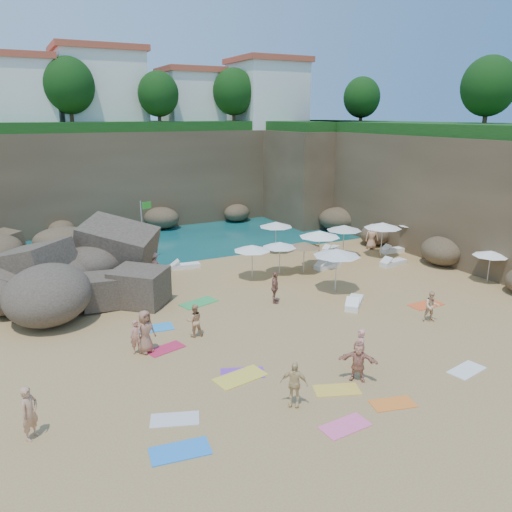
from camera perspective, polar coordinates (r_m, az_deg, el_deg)
name	(u,v)px	position (r m, az deg, el deg)	size (l,w,h in m)	color
ground	(248,316)	(24.28, -0.97, -6.87)	(120.00, 120.00, 0.00)	tan
seawater	(115,212)	(51.91, -15.85, 4.88)	(120.00, 120.00, 0.00)	#0C4751
cliff_back	(145,176)	(46.94, -12.53, 8.93)	(44.00, 8.00, 8.00)	brown
cliff_right	(423,187)	(40.65, 18.56, 7.46)	(8.00, 30.00, 8.00)	brown
cliff_corner	(314,173)	(48.57, 6.67, 9.42)	(10.00, 12.00, 8.00)	brown
clifftop_buildings	(149,93)	(47.68, -12.17, 17.79)	(28.48, 9.48, 7.00)	white
clifftop_trees	(192,90)	(42.27, -7.28, 18.31)	(35.60, 23.82, 4.40)	#11380F
rock_outcrop	(60,301)	(28.04, -21.45, -4.84)	(8.44, 6.33, 3.38)	brown
flag_pole	(144,223)	(33.56, -12.71, 3.75)	(0.76, 0.32, 4.00)	silver
parasol_0	(276,224)	(34.76, 2.28, 3.64)	(2.33, 2.33, 2.20)	silver
parasol_1	(252,248)	(29.03, -0.45, 0.94)	(2.19, 2.19, 2.07)	silver
parasol_2	(280,245)	(29.98, 2.74, 1.30)	(2.13, 2.13, 2.02)	silver
parasol_3	(344,228)	(34.08, 10.04, 3.19)	(2.35, 2.35, 2.23)	silver
parasol_4	(414,223)	(37.14, 17.58, 3.63)	(2.28, 2.28, 2.15)	silver
parasol_6	(304,245)	(30.31, 5.54, 1.30)	(2.07, 2.07, 1.96)	silver
parasol_7	(320,234)	(31.33, 7.28, 2.52)	(2.55, 2.55, 2.42)	silver
parasol_8	(383,225)	(34.75, 14.28, 3.42)	(2.51, 2.51, 2.37)	silver
parasol_9	(337,252)	(27.20, 9.23, 0.41)	(2.57, 2.57, 2.43)	silver
parasol_11	(491,253)	(31.50, 25.25, 0.27)	(2.00, 2.00, 1.89)	silver
lounger_0	(185,266)	(31.88, -8.08, -1.14)	(1.83, 0.61, 0.28)	white
lounger_1	(331,249)	(36.09, 8.56, 0.83)	(1.54, 0.51, 0.24)	white
lounger_2	(393,263)	(33.41, 15.41, -0.76)	(1.92, 0.64, 0.30)	white
lounger_3	(328,266)	(31.90, 8.18, -1.13)	(1.84, 0.61, 0.29)	white
lounger_4	(393,250)	(36.52, 15.42, 0.64)	(1.86, 0.62, 0.29)	white
lounger_5	(354,303)	(25.97, 11.17, -5.28)	(1.96, 0.65, 0.31)	white
towel_0	(180,451)	(15.65, -8.67, -21.16)	(1.74, 0.87, 0.03)	#2A80E3
towel_1	(345,426)	(16.70, 10.15, -18.59)	(1.58, 0.79, 0.03)	pink
towel_2	(393,404)	(18.11, 15.37, -15.96)	(1.48, 0.74, 0.03)	orange
towel_4	(337,390)	(18.47, 9.22, -14.87)	(1.61, 0.81, 0.03)	yellow
towel_5	(175,419)	(16.96, -9.26, -17.95)	(1.55, 0.77, 0.03)	silver
towel_6	(242,373)	(19.30, -1.56, -13.21)	(1.64, 0.82, 0.03)	purple
towel_7	(166,349)	(21.40, -10.28, -10.39)	(1.55, 0.78, 0.03)	#C72347
towel_8	(153,328)	(23.39, -11.70, -8.10)	(1.81, 0.91, 0.03)	#2A93E2
towel_10	(426,305)	(27.05, 18.87, -5.29)	(1.80, 0.90, 0.03)	#FC5A27
towel_11	(199,303)	(26.02, -6.55, -5.34)	(1.91, 0.95, 0.03)	green
towel_12	(240,377)	(19.02, -1.82, -13.68)	(1.92, 0.96, 0.03)	yellow
towel_13	(467,370)	(21.07, 22.94, -11.91)	(1.55, 0.78, 0.03)	white
person_stand_0	(30,413)	(16.93, -24.46, -16.00)	(0.62, 0.41, 1.71)	tan
person_stand_1	(195,320)	(22.07, -7.04, -7.32)	(0.72, 0.56, 1.48)	tan
person_stand_2	(154,265)	(30.03, -11.57, -1.07)	(1.03, 0.43, 1.60)	tan
person_stand_3	(275,288)	(25.63, 2.17, -3.63)	(0.98, 0.41, 1.66)	#9A604D
person_stand_4	(372,236)	(36.84, 13.10, 2.20)	(0.91, 0.50, 1.86)	tan
person_stand_5	(32,262)	(32.95, -24.27, -0.63)	(1.52, 0.44, 1.64)	tan
person_stand_6	(360,349)	(19.66, 11.78, -10.38)	(0.59, 0.39, 1.61)	#E39481
person_lie_1	(294,400)	(17.39, 4.31, -16.12)	(0.92, 1.56, 0.38)	#E6C482
person_lie_2	(146,347)	(21.19, -12.43, -10.12)	(0.87, 1.79, 0.48)	#9B684D
person_lie_3	(357,375)	(19.12, 11.51, -13.20)	(1.41, 1.52, 0.40)	tan
person_lie_4	(138,350)	(21.21, -13.39, -10.36)	(0.51, 1.41, 0.34)	tan
person_lie_5	(431,316)	(24.97, 19.32, -6.48)	(0.70, 1.45, 0.55)	#EDB887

